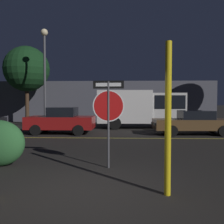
{
  "coord_description": "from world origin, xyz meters",
  "views": [
    {
      "loc": [
        0.78,
        -5.08,
        1.87
      ],
      "look_at": [
        0.42,
        4.26,
        1.49
      ],
      "focal_mm": 40.0,
      "sensor_mm": 36.0,
      "label": 1
    }
  ],
  "objects": [
    {
      "name": "delivery_truck",
      "position": [
        2.27,
        12.69,
        1.51
      ],
      "size": [
        6.08,
        2.42,
        2.66
      ],
      "rotation": [
        0.0,
        0.0,
        -1.55
      ],
      "color": "silver",
      "rests_on": "ground_plane"
    },
    {
      "name": "stop_sign",
      "position": [
        0.41,
        1.88,
        1.74
      ],
      "size": [
        0.89,
        0.08,
        2.46
      ],
      "rotation": [
        0.0,
        0.0,
        -0.07
      ],
      "color": "#4C4C51",
      "rests_on": "ground_plane"
    },
    {
      "name": "passing_car_3",
      "position": [
        4.89,
        9.24,
        0.69
      ],
      "size": [
        4.6,
        1.94,
        1.37
      ],
      "rotation": [
        0.0,
        0.0,
        1.6
      ],
      "color": "brown",
      "rests_on": "ground_plane"
    },
    {
      "name": "road_center_stripe",
      "position": [
        0.0,
        7.67,
        0.0
      ],
      "size": [
        34.65,
        0.12,
        0.01
      ],
      "primitive_type": "cube",
      "color": "gold",
      "rests_on": "ground_plane"
    },
    {
      "name": "passing_car_2",
      "position": [
        -2.76,
        9.42,
        0.76
      ],
      "size": [
        3.96,
        2.06,
        1.55
      ],
      "rotation": [
        0.0,
        0.0,
        1.57
      ],
      "color": "maroon",
      "rests_on": "ground_plane"
    },
    {
      "name": "ground_plane",
      "position": [
        0.0,
        0.0,
        0.0
      ],
      "size": [
        260.0,
        260.0,
        0.0
      ],
      "primitive_type": "plane",
      "color": "black"
    },
    {
      "name": "street_lamp",
      "position": [
        -4.51,
        11.97,
        4.6
      ],
      "size": [
        0.49,
        0.49,
        6.86
      ],
      "color": "#4C4C51",
      "rests_on": "ground_plane"
    },
    {
      "name": "tree_2",
      "position": [
        -7.15,
        15.56,
        4.59
      ],
      "size": [
        3.77,
        3.77,
        6.49
      ],
      "color": "#422D1E",
      "rests_on": "ground_plane"
    },
    {
      "name": "building_backdrop",
      "position": [
        -1.73,
        19.48,
        1.89
      ],
      "size": [
        22.36,
        3.2,
        3.79
      ],
      "primitive_type": "cube",
      "color": "#4C4C56",
      "rests_on": "ground_plane"
    },
    {
      "name": "yellow_pole_right",
      "position": [
        1.7,
        -0.12,
        1.53
      ],
      "size": [
        0.13,
        0.13,
        3.06
      ],
      "primitive_type": "cylinder",
      "color": "yellow",
      "rests_on": "ground_plane"
    }
  ]
}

